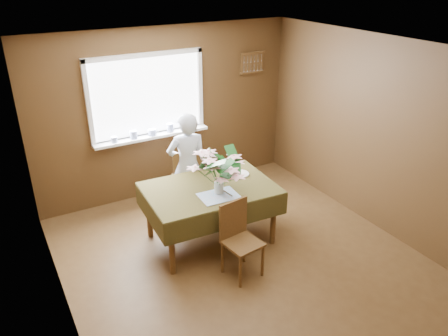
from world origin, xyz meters
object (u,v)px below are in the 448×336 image
dining_table (210,194)px  flower_bouquet (219,169)px  chair_far (188,177)px  chair_near (238,235)px  seated_woman (188,166)px

dining_table → flower_bouquet: size_ratio=2.87×
chair_far → chair_near: chair_far is taller
dining_table → flower_bouquet: (0.03, -0.18, 0.41)m
chair_far → flower_bouquet: flower_bouquet is taller
chair_near → chair_far: bearing=78.3°
dining_table → chair_near: size_ratio=1.85×
chair_near → seated_woman: 1.47m
dining_table → flower_bouquet: 0.45m
chair_near → seated_woman: (0.06, 1.44, 0.27)m
chair_far → flower_bouquet: size_ratio=1.66×
dining_table → seated_woman: bearing=90.0°
dining_table → chair_far: size_ratio=1.73×
flower_bouquet → chair_far: bearing=86.9°
flower_bouquet → seated_woman: bearing=89.4°
chair_far → chair_near: 1.56m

